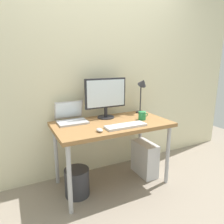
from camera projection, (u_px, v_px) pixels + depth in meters
name	position (u px, v px, depth m)	size (l,w,h in m)	color
ground_plane	(112.00, 182.00, 2.48)	(6.00, 6.00, 0.00)	gray
back_wall	(97.00, 69.00, 2.51)	(4.40, 0.04, 2.60)	beige
desk	(112.00, 129.00, 2.31)	(1.27, 0.69, 0.74)	olive
monitor	(106.00, 96.00, 2.43)	(0.51, 0.20, 0.47)	#232328
laptop	(71.00, 117.00, 2.31)	(0.32, 0.29, 0.22)	#B2B2B7
desk_lamp	(142.00, 88.00, 2.64)	(0.11, 0.16, 0.46)	#333338
keyboard	(126.00, 126.00, 2.14)	(0.44, 0.14, 0.02)	silver
mouse	(99.00, 130.00, 2.00)	(0.06, 0.09, 0.03)	silver
coffee_mug	(142.00, 116.00, 2.41)	(0.12, 0.09, 0.09)	#268C4C
computer_tower	(145.00, 158.00, 2.62)	(0.18, 0.36, 0.42)	silver
wastebasket	(77.00, 182.00, 2.21)	(0.26, 0.26, 0.30)	#333338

